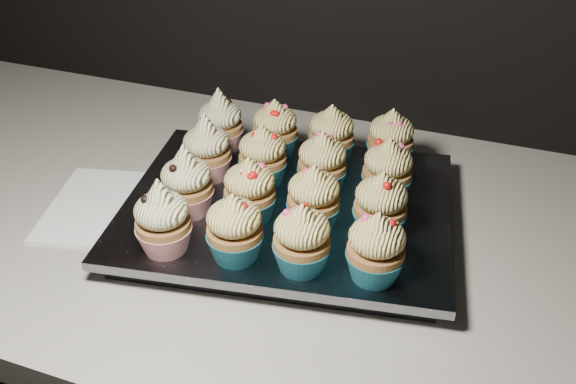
# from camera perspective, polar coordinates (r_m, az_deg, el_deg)

# --- Properties ---
(worktop) EXTENTS (2.44, 0.64, 0.04)m
(worktop) POSITION_cam_1_polar(r_m,az_deg,el_deg) (0.83, 6.30, -4.84)
(worktop) COLOR beige
(worktop) RESTS_ON cabinet
(napkin) EXTENTS (0.21, 0.21, 0.00)m
(napkin) POSITION_cam_1_polar(r_m,az_deg,el_deg) (0.88, -15.12, -1.29)
(napkin) COLOR white
(napkin) RESTS_ON worktop
(baking_tray) EXTENTS (0.41, 0.34, 0.02)m
(baking_tray) POSITION_cam_1_polar(r_m,az_deg,el_deg) (0.82, 0.00, -2.27)
(baking_tray) COLOR black
(baking_tray) RESTS_ON worktop
(foil_lining) EXTENTS (0.45, 0.38, 0.01)m
(foil_lining) POSITION_cam_1_polar(r_m,az_deg,el_deg) (0.81, 0.00, -1.30)
(foil_lining) COLOR silver
(foil_lining) RESTS_ON baking_tray
(cupcake_0) EXTENTS (0.06, 0.06, 0.10)m
(cupcake_0) POSITION_cam_1_polar(r_m,az_deg,el_deg) (0.72, -11.09, -2.45)
(cupcake_0) COLOR #AE181F
(cupcake_0) RESTS_ON foil_lining
(cupcake_1) EXTENTS (0.06, 0.06, 0.08)m
(cupcake_1) POSITION_cam_1_polar(r_m,az_deg,el_deg) (0.70, -4.78, -3.30)
(cupcake_1) COLOR #1A677C
(cupcake_1) RESTS_ON foil_lining
(cupcake_2) EXTENTS (0.06, 0.06, 0.08)m
(cupcake_2) POSITION_cam_1_polar(r_m,az_deg,el_deg) (0.68, 1.23, -4.25)
(cupcake_2) COLOR #1A677C
(cupcake_2) RESTS_ON foil_lining
(cupcake_3) EXTENTS (0.06, 0.06, 0.08)m
(cupcake_3) POSITION_cam_1_polar(r_m,az_deg,el_deg) (0.68, 7.83, -4.99)
(cupcake_3) COLOR #1A677C
(cupcake_3) RESTS_ON foil_lining
(cupcake_4) EXTENTS (0.06, 0.06, 0.10)m
(cupcake_4) POSITION_cam_1_polar(r_m,az_deg,el_deg) (0.78, -8.98, 0.74)
(cupcake_4) COLOR #AE181F
(cupcake_4) RESTS_ON foil_lining
(cupcake_5) EXTENTS (0.06, 0.06, 0.08)m
(cupcake_5) POSITION_cam_1_polar(r_m,az_deg,el_deg) (0.76, -3.42, 0.08)
(cupcake_5) COLOR #1A677C
(cupcake_5) RESTS_ON foil_lining
(cupcake_6) EXTENTS (0.06, 0.06, 0.08)m
(cupcake_6) POSITION_cam_1_polar(r_m,az_deg,el_deg) (0.74, 2.28, -0.62)
(cupcake_6) COLOR #1A677C
(cupcake_6) RESTS_ON foil_lining
(cupcake_7) EXTENTS (0.06, 0.06, 0.08)m
(cupcake_7) POSITION_cam_1_polar(r_m,az_deg,el_deg) (0.74, 8.21, -1.24)
(cupcake_7) COLOR #1A677C
(cupcake_7) RESTS_ON foil_lining
(cupcake_8) EXTENTS (0.06, 0.06, 0.10)m
(cupcake_8) POSITION_cam_1_polar(r_m,az_deg,el_deg) (0.84, -7.22, 3.71)
(cupcake_8) COLOR #AE181F
(cupcake_8) RESTS_ON foil_lining
(cupcake_9) EXTENTS (0.06, 0.06, 0.08)m
(cupcake_9) POSITION_cam_1_polar(r_m,az_deg,el_deg) (0.83, -2.28, 3.16)
(cupcake_9) COLOR #1A677C
(cupcake_9) RESTS_ON foil_lining
(cupcake_10) EXTENTS (0.06, 0.06, 0.08)m
(cupcake_10) POSITION_cam_1_polar(r_m,az_deg,el_deg) (0.81, 3.05, 2.53)
(cupcake_10) COLOR #1A677C
(cupcake_10) RESTS_ON foil_lining
(cupcake_11) EXTENTS (0.06, 0.06, 0.08)m
(cupcake_11) POSITION_cam_1_polar(r_m,az_deg,el_deg) (0.81, 8.83, 1.88)
(cupcake_11) COLOR #1A677C
(cupcake_11) RESTS_ON foil_lining
(cupcake_12) EXTENTS (0.06, 0.06, 0.10)m
(cupcake_12) POSITION_cam_1_polar(r_m,az_deg,el_deg) (0.91, -6.03, 6.10)
(cupcake_12) COLOR #AE181F
(cupcake_12) RESTS_ON foil_lining
(cupcake_13) EXTENTS (0.06, 0.06, 0.08)m
(cupcake_13) POSITION_cam_1_polar(r_m,az_deg,el_deg) (0.89, -1.16, 5.57)
(cupcake_13) COLOR #1A677C
(cupcake_13) RESTS_ON foil_lining
(cupcake_14) EXTENTS (0.06, 0.06, 0.08)m
(cupcake_14) POSITION_cam_1_polar(r_m,az_deg,el_deg) (0.88, 3.87, 5.05)
(cupcake_14) COLOR #1A677C
(cupcake_14) RESTS_ON foil_lining
(cupcake_15) EXTENTS (0.06, 0.06, 0.08)m
(cupcake_15) POSITION_cam_1_polar(r_m,az_deg,el_deg) (0.87, 9.10, 4.61)
(cupcake_15) COLOR #1A677C
(cupcake_15) RESTS_ON foil_lining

